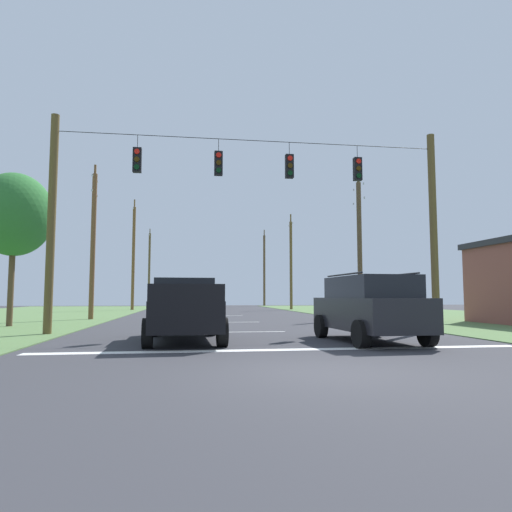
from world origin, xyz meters
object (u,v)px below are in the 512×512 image
object	(u,v)px
utility_pole_mid_right	(360,245)
utility_pole_distant_left	(149,268)
pickup_truck	(184,309)
suv_black	(369,307)
overhead_signal_span	(254,215)
utility_pole_distant_right	(133,256)
distant_car_crossing_white	(359,306)
utility_pole_near_left	(264,269)
tree_roadside_right	(14,215)
utility_pole_far_right	(291,263)
utility_pole_far_left	(93,241)

from	to	relation	value
utility_pole_mid_right	utility_pole_distant_left	xyz separation A→B (m)	(-15.94, 37.03, 0.59)
utility_pole_mid_right	pickup_truck	bearing A→B (deg)	-130.02
suv_black	utility_pole_distant_left	bearing A→B (deg)	102.07
overhead_signal_span	utility_pole_distant_right	distance (m)	29.90
distant_car_crossing_white	utility_pole_near_left	size ratio (longest dim) A/B	0.41
suv_black	utility_pole_near_left	distance (m)	50.40
utility_pole_near_left	utility_pole_distant_left	distance (m)	15.83
overhead_signal_span	pickup_truck	bearing A→B (deg)	-131.35
tree_roadside_right	suv_black	bearing A→B (deg)	-33.31
overhead_signal_span	utility_pole_distant_left	xyz separation A→B (m)	(-7.91, 46.74, 0.61)
pickup_truck	suv_black	bearing A→B (deg)	-12.02
utility_pole_mid_right	tree_roadside_right	xyz separation A→B (m)	(-18.51, -5.03, 0.56)
utility_pole_far_right	overhead_signal_span	bearing A→B (deg)	-105.40
utility_pole_distant_right	utility_pole_distant_left	xyz separation A→B (m)	(0.04, 17.92, -0.13)
suv_black	utility_pole_distant_left	distance (m)	52.20
utility_pole_distant_left	tree_roadside_right	size ratio (longest dim) A/B	1.51
utility_pole_distant_left	tree_roadside_right	xyz separation A→B (m)	(-2.57, -42.06, -0.03)
distant_car_crossing_white	utility_pole_near_left	xyz separation A→B (m)	(0.34, 37.04, 4.31)
pickup_truck	utility_pole_far_left	distance (m)	15.14
suv_black	utility_pole_distant_left	world-z (taller)	utility_pole_distant_left
utility_pole_mid_right	utility_pole_distant_left	bearing A→B (deg)	113.29
utility_pole_distant_right	tree_roadside_right	xyz separation A→B (m)	(-2.53, -24.14, -0.16)
utility_pole_far_right	utility_pole_near_left	distance (m)	17.33
utility_pole_mid_right	utility_pole_near_left	size ratio (longest dim) A/B	0.86
overhead_signal_span	utility_pole_distant_right	size ratio (longest dim) A/B	1.40
overhead_signal_span	utility_pole_mid_right	size ratio (longest dim) A/B	1.66
pickup_truck	utility_pole_distant_left	distance (m)	50.16
suv_black	utility_pole_near_left	bearing A→B (deg)	84.37
distant_car_crossing_white	tree_roadside_right	size ratio (longest dim) A/B	0.62
utility_pole_near_left	tree_roadside_right	distance (m)	45.08
utility_pole_distant_left	utility_pole_near_left	bearing A→B (deg)	-3.25
pickup_truck	utility_pole_far_right	world-z (taller)	utility_pole_far_right
utility_pole_near_left	utility_pole_distant_right	world-z (taller)	utility_pole_distant_right
utility_pole_distant_right	tree_roadside_right	size ratio (longest dim) A/B	1.55
overhead_signal_span	utility_pole_near_left	size ratio (longest dim) A/B	1.44
tree_roadside_right	distant_car_crossing_white	bearing A→B (deg)	12.86
utility_pole_far_right	utility_pole_far_left	xyz separation A→B (m)	(-16.00, -17.87, -0.09)
utility_pole_distant_left	suv_black	bearing A→B (deg)	-77.93
distant_car_crossing_white	utility_pole_far_right	bearing A→B (deg)	89.15
utility_pole_mid_right	utility_pole_far_right	xyz separation A→B (m)	(-0.18, 18.81, 0.16)
distant_car_crossing_white	utility_pole_far_right	size ratio (longest dim) A/B	0.45
utility_pole_near_left	utility_pole_distant_left	size ratio (longest dim) A/B	1.01
utility_pole_mid_right	tree_roadside_right	world-z (taller)	utility_pole_mid_right
utility_pole_far_left	tree_roadside_right	size ratio (longest dim) A/B	1.31
overhead_signal_span	utility_pole_distant_right	xyz separation A→B (m)	(-7.94, 28.82, 0.74)
distant_car_crossing_white	utility_pole_far_left	xyz separation A→B (m)	(-15.71, 1.85, 3.83)
suv_black	pickup_truck	bearing A→B (deg)	167.98
utility_pole_near_left	tree_roadside_right	bearing A→B (deg)	-114.06
utility_pole_far_left	utility_pole_distant_right	distance (m)	18.18
distant_car_crossing_white	utility_pole_distant_left	world-z (taller)	utility_pole_distant_left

